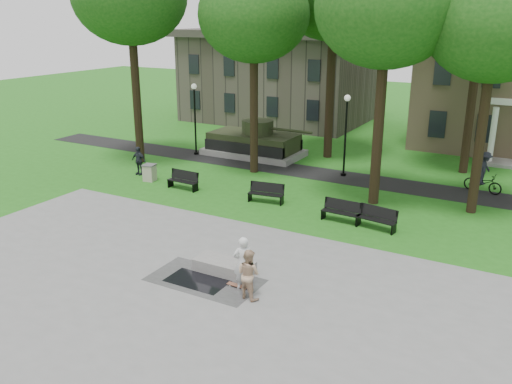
# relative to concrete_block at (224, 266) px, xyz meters

# --- Properties ---
(ground) EXTENTS (120.00, 120.00, 0.00)m
(ground) POSITION_rel_concrete_block_xyz_m (-1.10, 1.66, -0.24)
(ground) COLOR #205E16
(ground) RESTS_ON ground
(plaza) EXTENTS (22.00, 16.00, 0.02)m
(plaza) POSITION_rel_concrete_block_xyz_m (-1.10, -3.34, -0.23)
(plaza) COLOR gray
(plaza) RESTS_ON ground
(footpath) EXTENTS (44.00, 2.60, 0.01)m
(footpath) POSITION_rel_concrete_block_xyz_m (-1.10, 13.66, -0.24)
(footpath) COLOR black
(footpath) RESTS_ON ground
(building_left) EXTENTS (15.00, 10.00, 7.20)m
(building_left) POSITION_rel_concrete_block_xyz_m (-12.10, 28.16, 3.35)
(building_left) COLOR #4C443D
(building_left) RESTS_ON ground
(tree_1) EXTENTS (6.20, 6.20, 11.63)m
(tree_1) POSITION_rel_concrete_block_xyz_m (-5.60, 12.16, 8.71)
(tree_1) COLOR black
(tree_1) RESTS_ON ground
(tree_2) EXTENTS (6.60, 6.60, 12.16)m
(tree_2) POSITION_rel_concrete_block_xyz_m (2.40, 10.16, 9.07)
(tree_2) COLOR black
(tree_2) RESTS_ON ground
(tree_3) EXTENTS (6.00, 6.00, 11.19)m
(tree_3) POSITION_rel_concrete_block_xyz_m (6.90, 11.16, 8.35)
(tree_3) COLOR black
(tree_3) RESTS_ON ground
(tree_5) EXTENTS (6.40, 6.40, 12.44)m
(tree_5) POSITION_rel_concrete_block_xyz_m (5.40, 18.16, 9.42)
(tree_5) COLOR black
(tree_5) RESTS_ON ground
(lamp_left) EXTENTS (0.36, 0.36, 4.73)m
(lamp_left) POSITION_rel_concrete_block_xyz_m (-11.10, 13.96, 2.55)
(lamp_left) COLOR black
(lamp_left) RESTS_ON ground
(lamp_mid) EXTENTS (0.36, 0.36, 4.73)m
(lamp_mid) POSITION_rel_concrete_block_xyz_m (-0.60, 13.96, 2.55)
(lamp_mid) COLOR black
(lamp_mid) RESTS_ON ground
(tank_monument) EXTENTS (7.45, 3.40, 2.40)m
(tank_monument) POSITION_rel_concrete_block_xyz_m (-7.55, 15.66, 0.61)
(tank_monument) COLOR gray
(tank_monument) RESTS_ON ground
(puddle) EXTENTS (2.20, 1.20, 0.00)m
(puddle) POSITION_rel_concrete_block_xyz_m (-0.45, -1.10, -0.22)
(puddle) COLOR black
(puddle) RESTS_ON plaza
(concrete_block) EXTENTS (2.21, 1.01, 0.45)m
(concrete_block) POSITION_rel_concrete_block_xyz_m (0.00, 0.00, 0.00)
(concrete_block) COLOR gray
(concrete_block) RESTS_ON plaza
(skateboard) EXTENTS (0.79, 0.22, 0.07)m
(skateboard) POSITION_rel_concrete_block_xyz_m (1.03, -0.78, -0.19)
(skateboard) COLOR brown
(skateboard) RESTS_ON plaza
(skateboarder) EXTENTS (0.82, 0.80, 1.90)m
(skateboarder) POSITION_rel_concrete_block_xyz_m (1.23, -0.73, 0.72)
(skateboarder) COLOR silver
(skateboarder) RESTS_ON plaza
(friend_watching) EXTENTS (0.96, 0.82, 1.73)m
(friend_watching) POSITION_rel_concrete_block_xyz_m (1.72, -1.20, 0.64)
(friend_watching) COLOR tan
(friend_watching) RESTS_ON plaza
(pedestrian_walker) EXTENTS (1.00, 0.43, 1.69)m
(pedestrian_walker) POSITION_rel_concrete_block_xyz_m (-11.22, 8.34, 0.60)
(pedestrian_walker) COLOR #21252D
(pedestrian_walker) RESTS_ON ground
(cyclist) EXTENTS (2.11, 1.25, 2.20)m
(cyclist) POSITION_rel_concrete_block_xyz_m (6.93, 14.65, 0.65)
(cyclist) COLOR black
(cyclist) RESTS_ON ground
(park_bench_0) EXTENTS (1.82, 0.59, 1.00)m
(park_bench_0) POSITION_rel_concrete_block_xyz_m (-7.28, 7.39, 0.28)
(park_bench_0) COLOR black
(park_bench_0) RESTS_ON ground
(park_bench_1) EXTENTS (1.85, 0.79, 1.00)m
(park_bench_1) POSITION_rel_concrete_block_xyz_m (-2.31, 7.62, 0.28)
(park_bench_1) COLOR black
(park_bench_1) RESTS_ON ground
(park_bench_2) EXTENTS (1.82, 0.60, 1.00)m
(park_bench_2) POSITION_rel_concrete_block_xyz_m (1.91, 6.95, 0.28)
(park_bench_2) COLOR black
(park_bench_2) RESTS_ON ground
(park_bench_3) EXTENTS (1.85, 0.80, 1.00)m
(park_bench_3) POSITION_rel_concrete_block_xyz_m (3.57, 6.86, 0.28)
(park_bench_3) COLOR black
(park_bench_3) RESTS_ON ground
(trash_bin) EXTENTS (0.76, 0.76, 0.96)m
(trash_bin) POSITION_rel_concrete_block_xyz_m (-9.85, 7.65, 0.24)
(trash_bin) COLOR #AEA88F
(trash_bin) RESTS_ON ground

